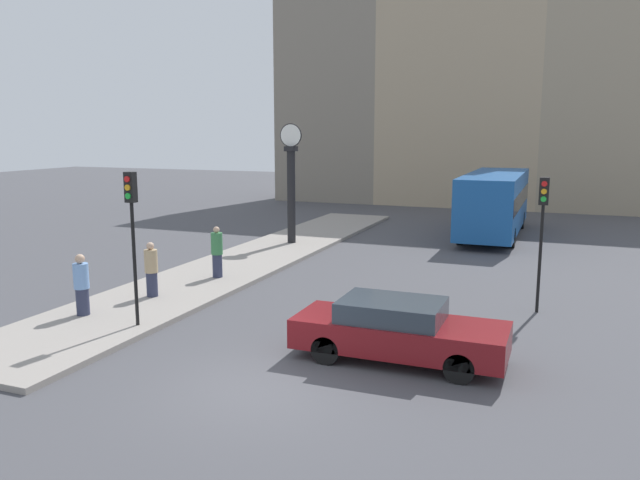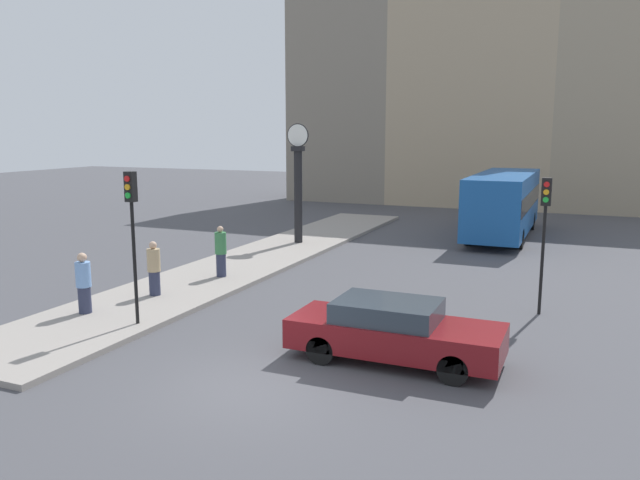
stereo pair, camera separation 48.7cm
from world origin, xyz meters
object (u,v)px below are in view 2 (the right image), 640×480
Objects in this scene: traffic_light_near at (132,216)px; pedestrian_tan_coat at (154,269)px; bus_distant at (504,201)px; street_clock at (298,186)px; traffic_light_far at (545,218)px; pedestrian_green_hoodie at (221,252)px; sedan_car at (393,331)px; pedestrian_blue_stripe at (84,283)px.

traffic_light_near is 3.48m from pedestrian_tan_coat.
street_clock reaches higher than bus_distant.
traffic_light_far is 2.19× the size of pedestrian_green_hoodie.
pedestrian_tan_coat is at bearing -100.50° from pedestrian_green_hoodie.
traffic_light_far is at bearing -78.47° from bus_distant.
pedestrian_green_hoodie is (-7.62, 5.02, 0.30)m from sedan_car.
traffic_light_near reaches higher than pedestrian_green_hoodie.
pedestrian_blue_stripe is at bearing -155.13° from traffic_light_far.
pedestrian_green_hoodie is at bearing -86.87° from street_clock.
sedan_car is 8.74m from pedestrian_blue_stripe.
traffic_light_near is (-6.78, -0.38, 2.25)m from sedan_car.
traffic_light_near reaches higher than sedan_car.
traffic_light_near is 2.37× the size of pedestrian_tan_coat.
traffic_light_far is at bearing 0.64° from pedestrian_green_hoodie.
street_clock is at bearing 123.56° from sedan_car.
pedestrian_green_hoodie reaches higher than pedestrian_tan_coat.
bus_distant reaches higher than sedan_car.
pedestrian_blue_stripe is at bearing 174.06° from traffic_light_near.
traffic_light_near is 2.34× the size of pedestrian_blue_stripe.
bus_distant is at bearing 89.70° from sedan_car.
sedan_car is 14.62m from street_clock.
street_clock reaches higher than traffic_light_near.
bus_distant is at bearing 101.53° from traffic_light_far.
traffic_light_near is 12.51m from street_clock.
bus_distant is 13.25m from traffic_light_far.
pedestrian_blue_stripe reaches higher than sedan_car.
traffic_light_near is at bearing -110.43° from bus_distant.
traffic_light_near is 11.00m from traffic_light_far.
sedan_car is 9.13m from pedestrian_green_hoodie.
traffic_light_near is 5.80m from pedestrian_green_hoodie.
traffic_light_far is at bearing 30.10° from traffic_light_near.
sedan_car is at bearing -56.44° from street_clock.
sedan_car is 1.19× the size of traffic_light_near.
traffic_light_near is at bearing -81.16° from pedestrian_green_hoodie.
pedestrian_blue_stripe reaches higher than pedestrian_tan_coat.
traffic_light_far is 12.78m from street_clock.
pedestrian_tan_coat is at bearing -90.88° from street_clock.
street_clock is 3.00× the size of pedestrian_green_hoodie.
pedestrian_blue_stripe is 5.31m from pedestrian_green_hoodie.
traffic_light_far is 11.44m from pedestrian_tan_coat.
traffic_light_near is at bearing -149.90° from traffic_light_far.
bus_distant is 19.74m from traffic_light_near.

